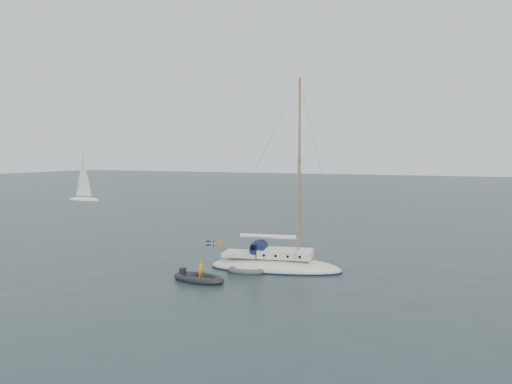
% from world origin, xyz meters
% --- Properties ---
extents(ground, '(300.00, 300.00, 0.00)m').
position_xyz_m(ground, '(0.00, 0.00, 0.00)').
color(ground, black).
rests_on(ground, ground).
extents(sailboat, '(8.97, 2.69, 12.77)m').
position_xyz_m(sailboat, '(-1.80, 2.58, 0.97)').
color(sailboat, beige).
rests_on(sailboat, ground).
extents(dinghy, '(2.46, 1.11, 0.35)m').
position_xyz_m(dinghy, '(-3.22, 1.09, 0.15)').
color(dinghy, '#545359').
rests_on(dinghy, ground).
extents(rib, '(3.45, 1.57, 1.30)m').
position_xyz_m(rib, '(-4.94, -1.86, 0.21)').
color(rib, black).
rests_on(rib, ground).
extents(distant_yacht_a, '(5.90, 3.15, 7.82)m').
position_xyz_m(distant_yacht_a, '(-47.46, 34.92, 3.34)').
color(distant_yacht_a, silver).
rests_on(distant_yacht_a, ground).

